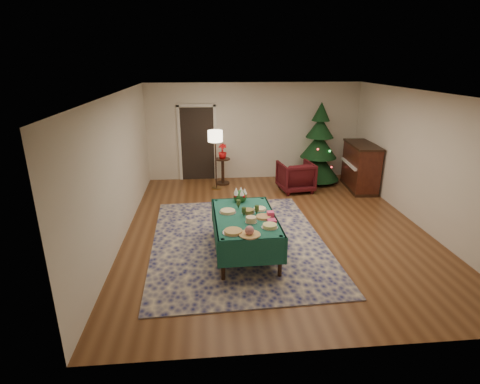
{
  "coord_description": "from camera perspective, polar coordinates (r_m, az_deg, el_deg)",
  "views": [
    {
      "loc": [
        -1.36,
        -6.97,
        3.27
      ],
      "look_at": [
        -0.75,
        -0.34,
        0.91
      ],
      "focal_mm": 28.0,
      "sensor_mm": 36.0,
      "label": 1
    }
  ],
  "objects": [
    {
      "name": "goblet_0",
      "position": [
        6.76,
        -0.25,
        -1.86
      ],
      "size": [
        0.08,
        0.08,
        0.17
      ],
      "color": "#2D471E",
      "rests_on": "buffet_table"
    },
    {
      "name": "platter_3",
      "position": [
        6.22,
        1.69,
        -4.25
      ],
      "size": [
        0.21,
        0.21,
        0.1
      ],
      "color": "silver",
      "rests_on": "buffet_table"
    },
    {
      "name": "gift_box",
      "position": [
        6.45,
        4.67,
        -3.4
      ],
      "size": [
        0.12,
        0.12,
        0.1
      ],
      "primitive_type": "cube",
      "rotation": [
        0.0,
        0.0,
        0.03
      ],
      "color": "#E8406F",
      "rests_on": "buffet_table"
    },
    {
      "name": "doorway",
      "position": [
        10.68,
        -6.5,
        7.62
      ],
      "size": [
        1.08,
        0.04,
        2.16
      ],
      "color": "black",
      "rests_on": "ground"
    },
    {
      "name": "napkin_stack",
      "position": [
        6.27,
        4.86,
        -4.38
      ],
      "size": [
        0.15,
        0.15,
        0.04
      ],
      "primitive_type": "cube",
      "rotation": [
        0.0,
        0.0,
        0.03
      ],
      "color": "#D43A68",
      "rests_on": "buffet_table"
    },
    {
      "name": "centerpiece",
      "position": [
        7.09,
        0.0,
        -0.5
      ],
      "size": [
        0.26,
        0.26,
        0.3
      ],
      "color": "#1E4C1E",
      "rests_on": "buffet_table"
    },
    {
      "name": "platter_4",
      "position": [
        6.41,
        3.6,
        -3.83
      ],
      "size": [
        0.29,
        0.29,
        0.04
      ],
      "color": "silver",
      "rests_on": "buffet_table"
    },
    {
      "name": "platter_2",
      "position": [
        6.06,
        4.55,
        -5.2
      ],
      "size": [
        0.27,
        0.27,
        0.06
      ],
      "color": "silver",
      "rests_on": "buffet_table"
    },
    {
      "name": "floor_lamp",
      "position": [
        9.74,
        -3.78,
        7.95
      ],
      "size": [
        0.38,
        0.38,
        1.57
      ],
      "color": "#A57F3F",
      "rests_on": "ground"
    },
    {
      "name": "platter_1",
      "position": [
        5.78,
        1.46,
        -6.07
      ],
      "size": [
        0.35,
        0.35,
        0.16
      ],
      "color": "silver",
      "rests_on": "buffet_table"
    },
    {
      "name": "potted_plant",
      "position": [
        10.24,
        -2.68,
        5.74
      ],
      "size": [
        0.23,
        0.4,
        0.23
      ],
      "primitive_type": "imported",
      "color": "#B80D0E",
      "rests_on": "side_table"
    },
    {
      "name": "side_table",
      "position": [
        10.37,
        -2.64,
        3.13
      ],
      "size": [
        0.41,
        0.41,
        0.73
      ],
      "color": "black",
      "rests_on": "ground"
    },
    {
      "name": "goblet_2",
      "position": [
        6.43,
        0.6,
        -3.03
      ],
      "size": [
        0.08,
        0.08,
        0.17
      ],
      "color": "#2D471E",
      "rests_on": "buffet_table"
    },
    {
      "name": "platter_6",
      "position": [
        6.59,
        1.26,
        -2.97
      ],
      "size": [
        0.23,
        0.23,
        0.07
      ],
      "color": "silver",
      "rests_on": "buffet_table"
    },
    {
      "name": "room_shell",
      "position": [
        7.36,
        5.58,
        4.28
      ],
      "size": [
        7.0,
        7.0,
        7.0
      ],
      "color": "#593319",
      "rests_on": "ground"
    },
    {
      "name": "platter_0",
      "position": [
        5.87,
        -1.05,
        -6.05
      ],
      "size": [
        0.33,
        0.33,
        0.05
      ],
      "color": "silver",
      "rests_on": "buffet_table"
    },
    {
      "name": "platter_7",
      "position": [
        6.74,
        3.02,
        -2.6
      ],
      "size": [
        0.26,
        0.26,
        0.04
      ],
      "color": "silver",
      "rests_on": "buffet_table"
    },
    {
      "name": "rug",
      "position": [
        7.2,
        -0.32,
        -7.44
      ],
      "size": [
        3.35,
        4.31,
        0.02
      ],
      "primitive_type": "cube",
      "rotation": [
        0.0,
        0.0,
        0.04
      ],
      "color": "#15184F",
      "rests_on": "ground"
    },
    {
      "name": "platter_5",
      "position": [
        6.62,
        -1.88,
        -2.98
      ],
      "size": [
        0.3,
        0.3,
        0.05
      ],
      "color": "silver",
      "rests_on": "buffet_table"
    },
    {
      "name": "christmas_tree",
      "position": [
        10.59,
        11.91,
        6.69
      ],
      "size": [
        1.27,
        1.27,
        2.22
      ],
      "color": "black",
      "rests_on": "ground"
    },
    {
      "name": "buffet_table",
      "position": [
        6.54,
        0.77,
        -4.85
      ],
      "size": [
        1.13,
        1.87,
        0.72
      ],
      "color": "black",
      "rests_on": "ground"
    },
    {
      "name": "armchair",
      "position": [
        9.89,
        8.49,
        2.58
      ],
      "size": [
        0.93,
        0.89,
        0.86
      ],
      "primitive_type": "imported",
      "rotation": [
        0.0,
        0.0,
        3.28
      ],
      "color": "#410D11",
      "rests_on": "ground"
    },
    {
      "name": "goblet_1",
      "position": [
        6.52,
        2.57,
        -2.71
      ],
      "size": [
        0.08,
        0.08,
        0.17
      ],
      "color": "#2D471E",
      "rests_on": "buffet_table"
    },
    {
      "name": "piano",
      "position": [
        10.39,
        17.89,
        3.63
      ],
      "size": [
        0.76,
        1.46,
        1.22
      ],
      "color": "black",
      "rests_on": "ground"
    }
  ]
}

